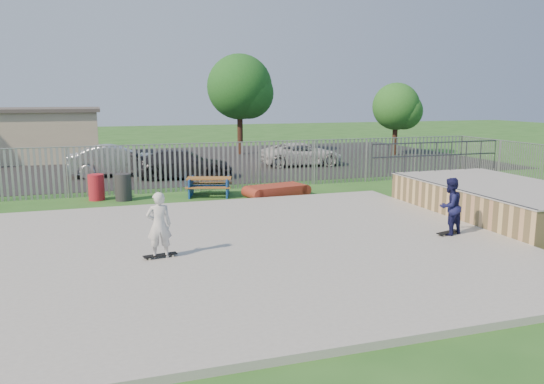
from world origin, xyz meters
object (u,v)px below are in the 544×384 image
object	(u,v)px
picnic_table	(209,187)
skater_navy	(450,206)
funbox	(277,191)
skater_white	(159,225)
tree_mid	(240,87)
car_white	(302,154)
trash_bin_grey	(123,187)
car_silver	(116,160)
tree_right	(396,107)
car_dark	(183,164)
trash_bin_red	(96,187)

from	to	relation	value
picnic_table	skater_navy	size ratio (longest dim) A/B	1.31
funbox	skater_white	world-z (taller)	skater_white
tree_mid	car_white	bearing A→B (deg)	-75.27
funbox	car_white	bearing A→B (deg)	49.96
trash_bin_grey	car_silver	size ratio (longest dim) A/B	0.22
tree_mid	tree_right	bearing A→B (deg)	-20.64
car_white	tree_mid	bearing A→B (deg)	18.59
skater_navy	car_silver	bearing A→B (deg)	-78.10
car_silver	skater_navy	xyz separation A→B (m)	(8.35, -15.21, 0.16)
tree_right	car_white	bearing A→B (deg)	-157.74
funbox	picnic_table	bearing A→B (deg)	147.65
funbox	skater_white	distance (m)	9.12
car_white	skater_navy	bearing A→B (deg)	177.19
tree_mid	skater_white	xyz separation A→B (m)	(-7.91, -22.65, -3.57)
funbox	skater_white	xyz separation A→B (m)	(-5.39, -7.32, 0.73)
picnic_table	funbox	size ratio (longest dim) A/B	0.88
funbox	car_white	size ratio (longest dim) A/B	0.51
picnic_table	car_dark	distance (m)	4.85
funbox	tree_mid	size ratio (longest dim) A/B	0.35
tree_right	funbox	bearing A→B (deg)	-136.54
car_silver	skater_white	bearing A→B (deg)	179.20
picnic_table	tree_right	distance (m)	18.53
trash_bin_red	car_white	size ratio (longest dim) A/B	0.21
funbox	trash_bin_grey	distance (m)	5.93
tree_mid	skater_white	world-z (taller)	tree_mid
trash_bin_red	tree_mid	bearing A→B (deg)	56.17
tree_right	skater_navy	distance (m)	21.74
tree_right	car_silver	bearing A→B (deg)	-167.41
car_silver	tree_right	xyz separation A→B (m)	(18.16, 4.06, 2.45)
funbox	tree_mid	xyz separation A→B (m)	(2.52, 15.32, 4.30)
picnic_table	car_white	size ratio (longest dim) A/B	0.45
trash_bin_red	car_silver	bearing A→B (deg)	81.34
funbox	skater_navy	xyz separation A→B (m)	(2.47, -7.62, 0.73)
tree_right	skater_navy	xyz separation A→B (m)	(-9.82, -19.27, -2.29)
car_dark	skater_navy	bearing A→B (deg)	-147.42
trash_bin_red	car_dark	bearing A→B (deg)	47.43
funbox	trash_bin_grey	world-z (taller)	trash_bin_grey
trash_bin_red	tree_right	size ratio (longest dim) A/B	0.21
skater_navy	tree_right	bearing A→B (deg)	-133.86
car_silver	skater_white	xyz separation A→B (m)	(0.49, -14.91, 0.16)
car_dark	car_white	world-z (taller)	car_dark
trash_bin_red	skater_white	size ratio (longest dim) A/B	0.63
trash_bin_grey	tree_right	world-z (taller)	tree_right
funbox	skater_navy	size ratio (longest dim) A/B	1.49
trash_bin_grey	skater_white	size ratio (longest dim) A/B	0.64
trash_bin_grey	car_dark	xyz separation A→B (m)	(3.02, 4.75, 0.19)
car_dark	skater_navy	world-z (taller)	skater_navy
trash_bin_red	car_dark	distance (m)	5.91
skater_navy	picnic_table	bearing A→B (deg)	-76.44
car_white	skater_navy	size ratio (longest dim) A/B	2.94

